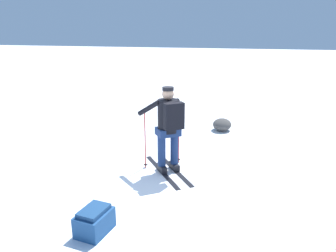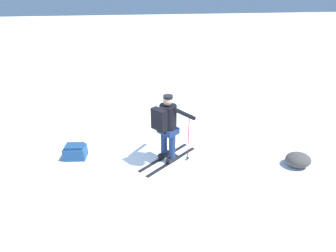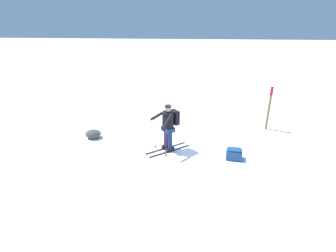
{
  "view_description": "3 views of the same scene",
  "coord_description": "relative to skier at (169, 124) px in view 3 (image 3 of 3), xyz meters",
  "views": [
    {
      "loc": [
        -4.83,
        -1.33,
        2.61
      ],
      "look_at": [
        0.71,
        0.13,
        0.89
      ],
      "focal_mm": 35.0,
      "sensor_mm": 36.0,
      "label": 1
    },
    {
      "loc": [
        -0.14,
        -4.91,
        3.56
      ],
      "look_at": [
        0.71,
        0.13,
        0.89
      ],
      "focal_mm": 28.0,
      "sensor_mm": 36.0,
      "label": 2
    },
    {
      "loc": [
        0.14,
        8.0,
        4.33
      ],
      "look_at": [
        0.71,
        0.13,
        0.89
      ],
      "focal_mm": 28.0,
      "sensor_mm": 36.0,
      "label": 3
    }
  ],
  "objects": [
    {
      "name": "skier",
      "position": [
        0.0,
        0.0,
        0.0
      ],
      "size": [
        1.49,
        1.23,
        1.61
      ],
      "color": "black",
      "rests_on": "ground_plane"
    },
    {
      "name": "trail_marker",
      "position": [
        -3.78,
        -2.01,
        0.06
      ],
      "size": [
        0.11,
        0.11,
        1.73
      ],
      "color": "olive",
      "rests_on": "ground_plane"
    },
    {
      "name": "ground_plane",
      "position": [
        -0.69,
        -0.12,
        -0.94
      ],
      "size": [
        80.0,
        80.0,
        0.0
      ],
      "primitive_type": "plane",
      "color": "white"
    },
    {
      "name": "dropped_backpack",
      "position": [
        -2.12,
        0.45,
        -0.77
      ],
      "size": [
        0.53,
        0.42,
        0.35
      ],
      "color": "navy",
      "rests_on": "ground_plane"
    },
    {
      "name": "rock_boulder",
      "position": [
        2.87,
        -0.71,
        -0.78
      ],
      "size": [
        0.57,
        0.48,
        0.31
      ],
      "primitive_type": "ellipsoid",
      "color": "#474442",
      "rests_on": "ground_plane"
    }
  ]
}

